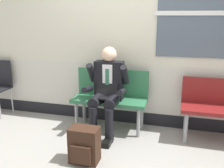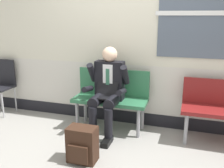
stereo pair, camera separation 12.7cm
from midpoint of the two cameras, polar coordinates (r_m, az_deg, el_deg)
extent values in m
plane|color=gray|center=(3.42, 1.44, -13.36)|extent=(18.00, 18.00, 0.00)
cube|color=beige|center=(3.76, 5.12, 17.15)|extent=(6.67, 0.12, 1.68)
cube|color=beige|center=(3.91, 4.70, -0.77)|extent=(6.67, 0.12, 0.73)
cube|color=black|center=(4.06, 4.56, -7.07)|extent=(6.67, 0.14, 0.19)
cube|color=#4C5666|center=(3.61, 21.98, 14.62)|extent=(1.28, 0.02, 1.17)
cube|color=silver|center=(3.60, 21.99, 14.62)|extent=(1.36, 0.03, 0.06)
cube|color=#2D6B47|center=(3.67, 0.51, -3.69)|extent=(1.07, 0.42, 0.05)
cube|color=#2D6B47|center=(3.77, 1.32, 0.37)|extent=(1.07, 0.04, 0.40)
cylinder|color=gray|center=(3.78, -6.88, -7.07)|extent=(0.05, 0.05, 0.42)
cylinder|color=gray|center=(4.03, -5.12, -5.54)|extent=(0.05, 0.05, 0.42)
cylinder|color=gray|center=(3.52, 6.98, -8.78)|extent=(0.05, 0.05, 0.42)
cylinder|color=gray|center=(3.79, 7.84, -7.00)|extent=(0.05, 0.05, 0.42)
cylinder|color=gray|center=(3.48, 17.34, -9.72)|extent=(0.05, 0.05, 0.42)
cylinder|color=gray|center=(3.75, 17.41, -7.84)|extent=(0.05, 0.05, 0.42)
cylinder|color=black|center=(3.49, -2.23, -3.49)|extent=(0.15, 0.40, 0.15)
cylinder|color=black|center=(3.43, -3.27, -8.90)|extent=(0.11, 0.11, 0.47)
cube|color=black|center=(3.47, -3.58, -12.31)|extent=(0.10, 0.26, 0.07)
cylinder|color=black|center=(3.43, 1.24, -3.85)|extent=(0.15, 0.40, 0.15)
cylinder|color=black|center=(3.36, 0.28, -9.38)|extent=(0.11, 0.11, 0.47)
cube|color=black|center=(3.40, -0.03, -12.85)|extent=(0.10, 0.26, 0.07)
cube|color=black|center=(3.58, 0.52, 0.85)|extent=(0.40, 0.18, 0.55)
cube|color=silver|center=(3.48, 0.06, 1.27)|extent=(0.14, 0.01, 0.39)
cube|color=#2D664C|center=(3.49, 0.03, 0.77)|extent=(0.05, 0.01, 0.33)
sphere|color=beige|center=(3.51, 0.53, 6.70)|extent=(0.21, 0.21, 0.21)
cylinder|color=black|center=(3.57, -3.49, 2.58)|extent=(0.09, 0.25, 0.30)
cylinder|color=black|center=(3.47, -4.45, -1.12)|extent=(0.08, 0.27, 0.12)
cylinder|color=black|center=(3.43, 4.01, 2.05)|extent=(0.09, 0.25, 0.30)
cylinder|color=black|center=(3.32, 3.26, -1.83)|extent=(0.08, 0.27, 0.12)
cube|color=black|center=(3.41, -0.67, -2.96)|extent=(0.30, 0.22, 0.02)
cube|color=black|center=(3.50, -0.01, -0.61)|extent=(0.30, 0.08, 0.21)
cube|color=#331E14|center=(2.99, -5.45, -13.38)|extent=(0.33, 0.21, 0.42)
cube|color=#331E14|center=(2.92, -6.40, -15.56)|extent=(0.23, 0.04, 0.21)
cube|color=black|center=(4.64, -23.24, -0.78)|extent=(0.38, 0.38, 0.03)
cube|color=black|center=(4.71, -22.21, 2.51)|extent=(0.38, 0.03, 0.44)
cylinder|color=#A5A5AA|center=(4.49, -22.68, -4.38)|extent=(0.02, 0.02, 0.44)
cylinder|color=#A5A5AA|center=(4.92, -23.18, -2.76)|extent=(0.02, 0.02, 0.44)
cylinder|color=#A5A5AA|center=(4.72, -20.21, -3.19)|extent=(0.02, 0.02, 0.44)
camera|label=1|loc=(0.06, -88.92, 0.29)|focal=40.55mm
camera|label=2|loc=(0.06, 91.08, -0.29)|focal=40.55mm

